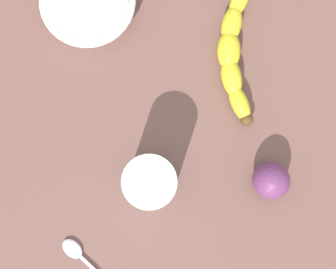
{
  "coord_description": "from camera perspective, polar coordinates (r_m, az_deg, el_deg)",
  "views": [
    {
      "loc": [
        9.36,
        -5.22,
        68.56
      ],
      "look_at": [
        3.11,
        -3.0,
        5.0
      ],
      "focal_mm": 43.99,
      "sensor_mm": 36.0,
      "label": 1
    }
  ],
  "objects": [
    {
      "name": "banana",
      "position": [
        0.68,
        9.1,
        11.4
      ],
      "size": [
        22.82,
        10.92,
        3.71
      ],
      "rotation": [
        0.0,
        0.0,
        5.92
      ],
      "color": "yellow",
      "rests_on": "wooden_tabletop"
    },
    {
      "name": "teaspoon",
      "position": [
        0.68,
        -12.69,
        -15.57
      ],
      "size": [
        10.55,
        6.58,
        0.8
      ],
      "rotation": [
        0.0,
        0.0,
        3.63
      ],
      "color": "silver",
      "rests_on": "wooden_tabletop"
    },
    {
      "name": "smoothie_glass",
      "position": [
        0.61,
        -2.41,
        -6.53
      ],
      "size": [
        7.66,
        7.66,
        9.72
      ],
      "color": "silver",
      "rests_on": "wooden_tabletop"
    },
    {
      "name": "plum_fruit",
      "position": [
        0.65,
        14.08,
        -6.22
      ],
      "size": [
        5.69,
        5.69,
        5.69
      ],
      "primitive_type": "sphere",
      "color": "#6B3360",
      "rests_on": "wooden_tabletop"
    },
    {
      "name": "ceramic_bowl",
      "position": [
        0.7,
        -10.95,
        17.44
      ],
      "size": [
        15.38,
        15.38,
        3.76
      ],
      "color": "white",
      "rests_on": "wooden_tabletop"
    },
    {
      "name": "wooden_tabletop",
      "position": [
        0.68,
        1.51,
        3.0
      ],
      "size": [
        120.0,
        120.0,
        3.0
      ],
      "primitive_type": "cube",
      "color": "brown",
      "rests_on": "ground"
    }
  ]
}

